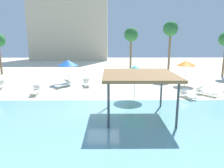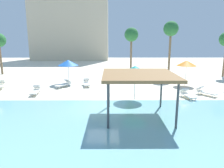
{
  "view_description": "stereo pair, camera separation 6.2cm",
  "coord_description": "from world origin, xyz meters",
  "views": [
    {
      "loc": [
        0.57,
        -15.33,
        5.08
      ],
      "look_at": [
        0.72,
        2.0,
        1.3
      ],
      "focal_mm": 34.14,
      "sensor_mm": 36.0,
      "label": 1
    },
    {
      "loc": [
        0.63,
        -15.33,
        5.08
      ],
      "look_at": [
        0.72,
        2.0,
        1.3
      ],
      "focal_mm": 34.14,
      "sensor_mm": 36.0,
      "label": 2
    }
  ],
  "objects": [
    {
      "name": "lounge_chair_4",
      "position": [
        -10.69,
        6.08,
        0.33
      ],
      "size": [
        1.11,
        1.99,
        0.74
      ],
      "rotation": [
        0.0,
        0.0,
        -1.29
      ],
      "color": "white",
      "rests_on": "ground"
    },
    {
      "name": "beach_umbrella_blue_3",
      "position": [
        -4.14,
        8.34,
        2.35
      ],
      "size": [
        2.26,
        2.26,
        2.66
      ],
      "color": "silver",
      "rests_on": "ground"
    },
    {
      "name": "beach_umbrella_teal_4",
      "position": [
        2.62,
        1.94,
        2.53
      ],
      "size": [
        2.24,
        2.24,
        2.84
      ],
      "color": "silver",
      "rests_on": "ground"
    },
    {
      "name": "lounge_chair_5",
      "position": [
        -1.98,
        7.03,
        0.33
      ],
      "size": [
        0.93,
        1.97,
        0.74
      ],
      "rotation": [
        0.0,
        0.0,
        -1.39
      ],
      "color": "white",
      "rests_on": "ground"
    },
    {
      "name": "shade_pavilion",
      "position": [
        2.4,
        -2.09,
        2.7
      ],
      "size": [
        4.56,
        4.56,
        2.86
      ],
      "color": "#42474C",
      "rests_on": "ground"
    },
    {
      "name": "palm_tree_2",
      "position": [
        3.45,
        14.61,
        5.33
      ],
      "size": [
        1.9,
        1.9,
        6.44
      ],
      "color": "brown",
      "rests_on": "ground"
    },
    {
      "name": "lounge_chair_0",
      "position": [
        7.22,
        2.32,
        0.33
      ],
      "size": [
        0.87,
        1.96,
        0.74
      ],
      "rotation": [
        0.0,
        0.0,
        -1.43
      ],
      "color": "white",
      "rests_on": "ground"
    },
    {
      "name": "lounge_chair_3",
      "position": [
        9.17,
        3.25,
        0.33
      ],
      "size": [
        1.57,
        1.9,
        0.74
      ],
      "rotation": [
        0.0,
        0.0,
        -0.97
      ],
      "color": "white",
      "rests_on": "ground"
    },
    {
      "name": "palm_tree_1",
      "position": [
        8.3,
        12.61,
        6.0
      ],
      "size": [
        1.9,
        1.9,
        7.16
      ],
      "color": "brown",
      "rests_on": "ground"
    },
    {
      "name": "hotel_block_0",
      "position": [
        -8.74,
        36.13,
        7.18
      ],
      "size": [
        17.36,
        8.08,
        14.35
      ],
      "primitive_type": "cube",
      "color": "beige",
      "rests_on": "ground"
    },
    {
      "name": "ground_plane",
      "position": [
        0.0,
        0.0,
        0.0
      ],
      "size": [
        80.0,
        80.0,
        0.0
      ],
      "primitive_type": "plane",
      "color": "beige"
    },
    {
      "name": "lounge_chair_1",
      "position": [
        -6.29,
        3.67,
        0.33
      ],
      "size": [
        0.82,
        1.95,
        0.74
      ],
      "rotation": [
        0.0,
        0.0,
        -1.45
      ],
      "color": "white",
      "rests_on": "ground"
    },
    {
      "name": "lounge_chair_2",
      "position": [
        -4.3,
        6.53,
        0.33
      ],
      "size": [
        1.51,
        1.93,
        0.74
      ],
      "rotation": [
        0.0,
        0.0,
        -2.13
      ],
      "color": "white",
      "rests_on": "ground"
    },
    {
      "name": "lagoon_water",
      "position": [
        0.0,
        -5.25,
        0.02
      ],
      "size": [
        44.0,
        13.5,
        0.04
      ],
      "primitive_type": "cube",
      "color": "#7AB7C1",
      "rests_on": "ground"
    },
    {
      "name": "beach_umbrella_orange_1",
      "position": [
        8.81,
        7.54,
        2.39
      ],
      "size": [
        2.11,
        2.11,
        2.69
      ],
      "color": "silver",
      "rests_on": "ground"
    }
  ]
}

